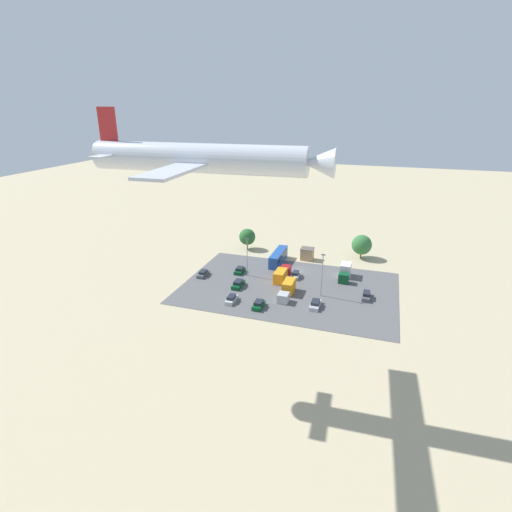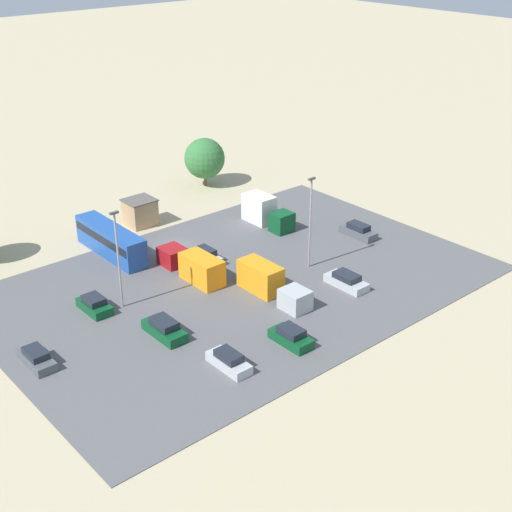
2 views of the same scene
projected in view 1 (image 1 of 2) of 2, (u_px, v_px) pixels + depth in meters
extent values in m
plane|color=tan|center=(299.00, 270.00, 105.71)|extent=(400.00, 400.00, 0.00)
cube|color=#565659|center=(289.00, 288.00, 95.40)|extent=(50.07, 33.59, 0.08)
cube|color=tan|center=(307.00, 254.00, 112.21)|extent=(3.37, 3.10, 3.17)
cube|color=#59514C|center=(307.00, 249.00, 111.62)|extent=(3.61, 3.34, 0.12)
cube|color=#1E4C9E|center=(278.00, 257.00, 109.66)|extent=(2.49, 11.24, 3.26)
cube|color=black|center=(278.00, 255.00, 109.45)|extent=(2.53, 10.79, 0.91)
cube|color=#0C4723|center=(259.00, 306.00, 85.91)|extent=(1.91, 4.15, 0.89)
cube|color=#1E232D|center=(259.00, 302.00, 85.63)|extent=(1.60, 2.33, 0.66)
cube|color=#0C4723|center=(238.00, 285.00, 95.59)|extent=(1.95, 4.76, 0.95)
cube|color=#1E232D|center=(238.00, 282.00, 95.30)|extent=(1.64, 2.67, 0.69)
cube|color=#ADB2B7|center=(232.00, 300.00, 88.39)|extent=(1.72, 4.33, 0.86)
cube|color=#1E232D|center=(231.00, 297.00, 88.13)|extent=(1.44, 2.43, 0.63)
cube|color=#4C5156|center=(366.00, 296.00, 89.95)|extent=(1.73, 4.63, 0.92)
cube|color=#1E232D|center=(367.00, 293.00, 89.66)|extent=(1.45, 2.59, 0.68)
cube|color=#4C5156|center=(203.00, 274.00, 101.65)|extent=(1.77, 4.34, 0.81)
cube|color=#1E232D|center=(203.00, 272.00, 101.40)|extent=(1.49, 2.43, 0.60)
cube|color=#ADB2B7|center=(296.00, 276.00, 100.69)|extent=(1.73, 4.20, 0.91)
cube|color=#1E232D|center=(296.00, 273.00, 100.41)|extent=(1.45, 2.35, 0.67)
cube|color=#ADB2B7|center=(315.00, 305.00, 86.17)|extent=(1.98, 4.70, 0.84)
cube|color=#1E232D|center=(315.00, 302.00, 85.91)|extent=(1.66, 2.63, 0.62)
cube|color=#0C4723|center=(240.00, 271.00, 103.52)|extent=(1.94, 4.02, 0.87)
cube|color=#1E232D|center=(240.00, 268.00, 103.25)|extent=(1.63, 2.25, 0.64)
cube|color=#0C4723|center=(344.00, 278.00, 97.54)|extent=(2.48, 2.19, 2.38)
cube|color=white|center=(346.00, 270.00, 101.03)|extent=(2.48, 3.89, 3.40)
cube|color=#ADB2B7|center=(283.00, 298.00, 88.10)|extent=(2.33, 2.69, 2.05)
cube|color=orange|center=(289.00, 287.00, 92.45)|extent=(2.33, 4.78, 2.93)
cube|color=maroon|center=(286.00, 270.00, 102.95)|extent=(2.45, 2.79, 1.98)
cube|color=orange|center=(280.00, 276.00, 98.12)|extent=(2.45, 4.96, 2.82)
cylinder|color=brown|center=(247.00, 246.00, 120.58)|extent=(0.36, 0.36, 1.97)
sphere|color=#28602D|center=(247.00, 237.00, 119.57)|extent=(4.88, 4.88, 4.88)
cylinder|color=brown|center=(361.00, 255.00, 113.52)|extent=(0.36, 0.36, 1.86)
sphere|color=#337038|center=(362.00, 245.00, 112.43)|extent=(5.61, 5.61, 5.61)
cylinder|color=gray|center=(247.00, 258.00, 100.30)|extent=(0.20, 0.20, 9.67)
cube|color=#4C4C51|center=(247.00, 239.00, 98.50)|extent=(0.90, 0.28, 0.20)
cylinder|color=gray|center=(322.00, 276.00, 89.57)|extent=(0.20, 0.20, 9.85)
cube|color=#4C4C51|center=(323.00, 255.00, 87.74)|extent=(0.90, 0.28, 0.20)
cylinder|color=silver|center=(197.00, 158.00, 53.01)|extent=(29.83, 5.23, 3.91)
cone|color=silver|center=(318.00, 163.00, 49.03)|extent=(4.46, 3.90, 3.71)
cube|color=silver|center=(197.00, 163.00, 53.22)|extent=(5.34, 26.88, 0.36)
cube|color=silver|center=(115.00, 154.00, 56.04)|extent=(2.50, 9.58, 0.24)
cube|color=#B22323|center=(108.00, 125.00, 54.81)|extent=(2.68, 0.40, 4.75)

